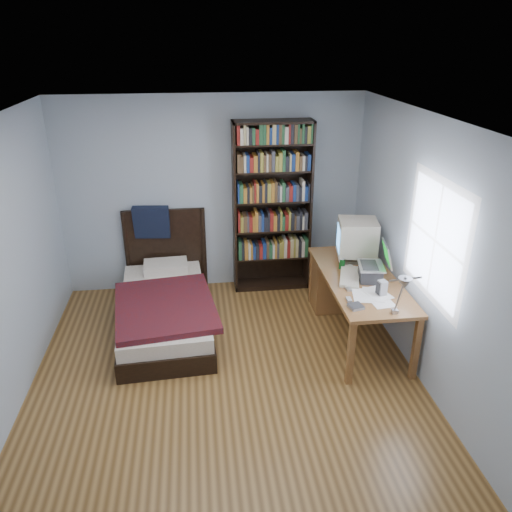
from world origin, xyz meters
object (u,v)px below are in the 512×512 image
at_px(laptop, 372,270).
at_px(crt_monitor, 356,238).
at_px(keyboard, 350,277).
at_px(speaker, 382,288).
at_px(soda_can, 342,264).
at_px(desk_lamp, 404,286).
at_px(bed, 165,304).
at_px(bookshelf, 272,208).
at_px(desk, 345,282).

bearing_deg(laptop, crt_monitor, 93.89).
relative_size(keyboard, speaker, 3.18).
height_order(crt_monitor, laptop, crt_monitor).
xyz_separation_m(keyboard, soda_can, (-0.02, 0.24, 0.04)).
height_order(crt_monitor, keyboard, crt_monitor).
distance_m(desk_lamp, bed, 2.84).
relative_size(laptop, desk_lamp, 0.70).
height_order(laptop, bookshelf, bookshelf).
xyz_separation_m(laptop, bed, (-2.24, 0.59, -0.59)).
xyz_separation_m(desk_lamp, keyboard, (-0.09, 1.12, -0.46)).
bearing_deg(bookshelf, speaker, -64.01).
bearing_deg(soda_can, bookshelf, 119.93).
bearing_deg(keyboard, desk_lamp, -67.29).
bearing_deg(speaker, bed, 145.20).
bearing_deg(bookshelf, soda_can, -60.07).
distance_m(desk, keyboard, 0.60).
bearing_deg(soda_can, speaker, -71.19).
distance_m(laptop, bookshelf, 1.66).
distance_m(crt_monitor, bed, 2.33).
relative_size(speaker, bookshelf, 0.07).
xyz_separation_m(desk, bookshelf, (-0.76, 0.83, 0.68)).
distance_m(crt_monitor, laptop, 0.53).
bearing_deg(desk, keyboard, -103.60).
relative_size(desk, desk_lamp, 2.95).
bearing_deg(desk, crt_monitor, -42.99).
distance_m(desk, bed, 2.15).
height_order(crt_monitor, desk_lamp, desk_lamp).
bearing_deg(laptop, speaker, -92.66).
bearing_deg(desk, bookshelf, 132.48).
xyz_separation_m(desk, soda_can, (-0.14, -0.25, 0.37)).
xyz_separation_m(desk_lamp, speaker, (0.12, 0.71, -0.40)).
bearing_deg(laptop, soda_can, 127.63).
height_order(crt_monitor, bookshelf, bookshelf).
bearing_deg(bed, soda_can, -8.05).
bearing_deg(keyboard, bookshelf, 134.02).
height_order(soda_can, bookshelf, bookshelf).
height_order(laptop, soda_can, laptop).
distance_m(crt_monitor, soda_can, 0.36).
bearing_deg(speaker, desk_lamp, -111.21).
relative_size(speaker, bed, 0.08).
bearing_deg(speaker, bookshelf, 104.00).
height_order(bookshelf, bed, bookshelf).
xyz_separation_m(desk_lamp, bed, (-2.11, 1.64, -0.95)).
relative_size(desk_lamp, speaker, 3.71).
relative_size(desk, keyboard, 3.45).
bearing_deg(speaker, crt_monitor, 79.24).
height_order(laptop, speaker, laptop).
relative_size(laptop, keyboard, 0.82).
bearing_deg(laptop, bookshelf, 121.76).
xyz_separation_m(crt_monitor, bookshelf, (-0.83, 0.89, 0.09)).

